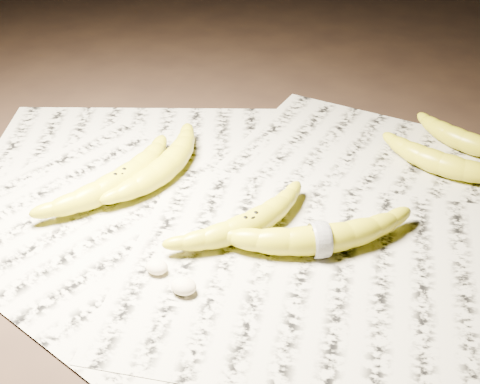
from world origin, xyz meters
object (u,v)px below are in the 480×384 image
(banana_left_b, at_px, (167,164))
(banana_taped, at_px, (320,237))
(banana_center, at_px, (250,222))
(banana_upper_b, at_px, (465,139))
(banana_left_a, at_px, (120,180))
(banana_upper_a, at_px, (442,162))

(banana_left_b, height_order, banana_taped, same)
(banana_center, relative_size, banana_upper_b, 1.16)
(banana_center, bearing_deg, banana_taped, -58.13)
(banana_left_a, bearing_deg, banana_center, -80.14)
(banana_left_b, xyz_separation_m, banana_upper_b, (0.42, 0.23, -0.00))
(banana_left_b, height_order, banana_upper_a, banana_left_b)
(banana_left_a, relative_size, banana_upper_b, 1.34)
(banana_left_b, height_order, banana_upper_b, banana_left_b)
(banana_center, distance_m, banana_upper_b, 0.41)
(banana_upper_b, bearing_deg, banana_upper_a, -84.10)
(banana_taped, xyz_separation_m, banana_upper_a, (0.13, 0.24, -0.00))
(banana_center, relative_size, banana_taped, 0.83)
(banana_taped, relative_size, banana_upper_b, 1.40)
(banana_upper_b, bearing_deg, banana_left_b, -127.26)
(banana_upper_a, bearing_deg, banana_left_a, -138.74)
(banana_center, xyz_separation_m, banana_upper_b, (0.26, 0.32, -0.00))
(banana_left_a, xyz_separation_m, banana_taped, (0.31, -0.04, -0.00))
(banana_upper_a, distance_m, banana_upper_b, 0.09)
(banana_upper_a, bearing_deg, banana_taped, -102.60)
(banana_upper_b, bearing_deg, banana_center, -104.26)
(banana_left_a, height_order, banana_left_b, same)
(banana_taped, bearing_deg, banana_upper_b, 34.54)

